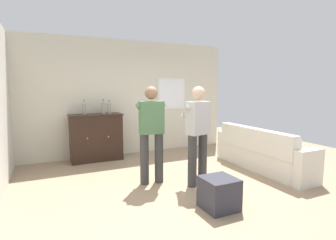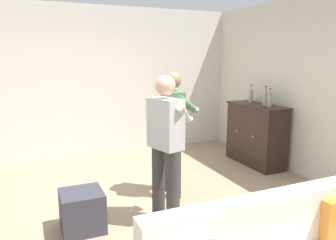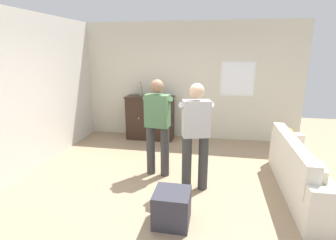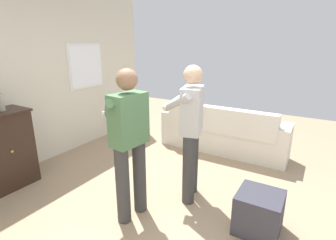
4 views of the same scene
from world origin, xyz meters
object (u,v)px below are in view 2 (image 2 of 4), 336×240
Objects in this scene: bottle_liquor_amber at (265,98)px; bottle_spirits_clear at (251,96)px; person_standing_right at (166,143)px; sideboard_cabinet at (256,134)px; ottoman at (82,211)px; bottle_wine_green at (270,100)px; person_standing_left at (174,128)px.

bottle_liquor_amber is 1.00× the size of bottle_spirits_clear.
person_standing_right reaches higher than bottle_spirits_clear.
sideboard_cabinet is 3.37m from ottoman.
person_standing_right is (0.97, -2.25, -0.25)m from bottle_wine_green.
bottle_liquor_amber is at bearing 102.79° from person_standing_left.
bottle_spirits_clear reaches higher than sideboard_cabinet.
bottle_liquor_amber is 0.20× the size of person_standing_right.
person_standing_left reaches higher than ottoman.
bottle_liquor_amber is 0.74× the size of ottoman.
bottle_wine_green is 1.90m from person_standing_left.
bottle_wine_green is 0.18× the size of person_standing_right.
person_standing_right is at bearing -66.65° from bottle_wine_green.
bottle_liquor_amber reaches higher than bottle_wine_green.
sideboard_cabinet is 0.69m from bottle_spirits_clear.
sideboard_cabinet is 0.69m from bottle_liquor_amber.
ottoman is (1.32, -3.21, -0.97)m from bottle_spirits_clear.
ottoman is 1.18m from person_standing_right.
bottle_wine_green is at bearing 99.08° from person_standing_left.
person_standing_left is at bearing -77.21° from bottle_liquor_amber.
sideboard_cabinet is 0.70× the size of person_standing_left.
bottle_wine_green is at bearing 113.35° from person_standing_right.
sideboard_cabinet is 3.55× the size of bottle_spirits_clear.
bottle_spirits_clear is 2.77m from person_standing_right.
bottle_spirits_clear is at bearing 112.28° from ottoman.
bottle_liquor_amber reaches higher than ottoman.
sideboard_cabinet is 0.70× the size of person_standing_right.
bottle_wine_green is 0.92× the size of bottle_liquor_amber.
person_standing_left is 0.79m from person_standing_right.
sideboard_cabinet reaches higher than ottoman.
person_standing_right is (1.29, -2.26, 0.40)m from sideboard_cabinet.
bottle_liquor_amber is at bearing 4.10° from sideboard_cabinet.
person_standing_left is at bearing -80.92° from bottle_wine_green.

